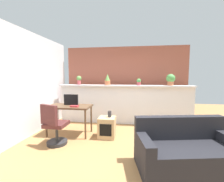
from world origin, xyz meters
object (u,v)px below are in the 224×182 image
Objects in this scene: book_on_desk at (74,106)px; couch at (186,151)px; potted_plant_2 at (139,82)px; side_cube_shelf at (107,127)px; potted_plant_1 at (108,80)px; tv_monitor at (71,100)px; potted_plant_3 at (171,79)px; office_chair at (55,128)px; potted_plant_0 at (79,80)px; desk at (69,109)px; vase_on_shelf at (110,114)px.

book_on_desk is 2.52m from couch.
potted_plant_2 is 0.40× the size of side_cube_shelf.
tv_monitor is at bearing -128.52° from potted_plant_1.
potted_plant_3 is (0.93, 0.02, 0.08)m from potted_plant_2.
potted_plant_1 is 0.97m from potted_plant_2.
side_cube_shelf is at bearing 5.96° from book_on_desk.
potted_plant_1 reaches higher than office_chair.
potted_plant_0 reaches higher than potted_plant_2.
potted_plant_0 is at bearing 133.90° from side_cube_shelf.
potted_plant_2 is (0.96, 0.02, -0.05)m from potted_plant_1.
office_chair is 4.65× the size of book_on_desk.
side_cube_shelf is at bearing -145.50° from potted_plant_3.
office_chair is (-0.06, -0.65, -0.28)m from desk.
tv_monitor is 0.32m from book_on_desk.
book_on_desk is at bearing -174.04° from side_cube_shelf.
vase_on_shelf is (-0.72, -1.11, -0.75)m from potted_plant_2.
potted_plant_3 is at bearing 21.03° from tv_monitor.
side_cube_shelf is 2.56× the size of book_on_desk.
potted_plant_0 is 1.44m from book_on_desk.
potted_plant_3 is at bearing 1.30° from potted_plant_1.
potted_plant_2 is 2.69m from office_chair.
tv_monitor is 0.41× the size of office_chair.
side_cube_shelf is (0.99, -0.07, -0.42)m from desk.
vase_on_shelf is at bearing -122.90° from potted_plant_2.
desk reaches higher than side_cube_shelf.
potted_plant_1 is at bearing 102.53° from vase_on_shelf.
potted_plant_1 is 0.90× the size of tv_monitor.
potted_plant_1 is 1.52m from desk.
potted_plant_0 is at bearing 177.74° from potted_plant_1.
couch is (2.47, -1.12, -0.38)m from desk.
book_on_desk is at bearing -153.28° from potted_plant_3.
potted_plant_0 is at bearing 92.62° from office_chair.
potted_plant_0 reaches higher than side_cube_shelf.
book_on_desk is 0.12× the size of couch.
potted_plant_2 is 1.04× the size of book_on_desk.
tv_monitor is 0.75× the size of side_cube_shelf.
book_on_desk is at bearing 156.86° from couch.
tv_monitor is at bearing 84.02° from office_chair.
potted_plant_3 is 1.73× the size of book_on_desk.
tv_monitor reaches higher than book_on_desk.
potted_plant_2 is at bearing 43.49° from office_chair.
potted_plant_1 is at bearing -178.83° from potted_plant_2.
vase_on_shelf is 0.78× the size of book_on_desk.
potted_plant_0 is at bearing 136.35° from vase_on_shelf.
potted_plant_0 is 1.40× the size of potted_plant_2.
tv_monitor is (0.01, 0.08, 0.22)m from desk.
potted_plant_0 is 1.45× the size of book_on_desk.
tv_monitor reaches higher than vase_on_shelf.
potted_plant_0 is 2.02m from office_chair.
couch is (2.54, -0.48, -0.11)m from office_chair.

